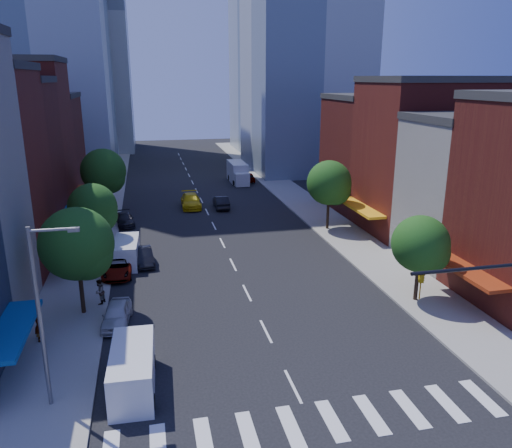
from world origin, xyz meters
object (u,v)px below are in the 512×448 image
(parked_car_second, at_px, (143,256))
(traffic_car_oncoming, at_px, (221,202))
(taxi, at_px, (191,201))
(box_truck, at_px, (238,173))
(cargo_van_near, at_px, (133,372))
(cargo_van_far, at_px, (126,253))
(traffic_car_far, at_px, (248,177))
(pedestrian_near, at_px, (38,326))
(parked_car_third, at_px, (118,267))
(parked_car_rear, at_px, (125,219))
(pedestrian_far, at_px, (99,292))
(parked_car_front, at_px, (117,314))

(parked_car_second, relative_size, traffic_car_oncoming, 0.93)
(taxi, relative_size, box_truck, 0.75)
(cargo_van_near, bearing_deg, cargo_van_far, 94.39)
(traffic_car_far, distance_m, pedestrian_near, 50.25)
(parked_car_third, xyz_separation_m, traffic_car_oncoming, (11.44, 19.69, 0.07))
(parked_car_second, relative_size, box_truck, 0.56)
(parked_car_third, bearing_deg, box_truck, 67.58)
(cargo_van_far, bearing_deg, cargo_van_near, -84.92)
(parked_car_third, relative_size, parked_car_rear, 1.13)
(traffic_car_oncoming, bearing_deg, parked_car_second, 62.35)
(cargo_van_near, distance_m, traffic_car_oncoming, 37.45)
(parked_car_rear, relative_size, pedestrian_far, 2.46)
(traffic_car_oncoming, distance_m, traffic_car_far, 16.58)
(parked_car_third, bearing_deg, pedestrian_far, -97.26)
(cargo_van_far, relative_size, box_truck, 0.67)
(parked_car_second, relative_size, taxi, 0.75)
(cargo_van_far, bearing_deg, parked_car_third, -102.26)
(parked_car_front, xyz_separation_m, traffic_car_oncoming, (11.16, 28.44, 0.05))
(cargo_van_far, height_order, traffic_car_far, cargo_van_far)
(cargo_van_near, distance_m, traffic_car_far, 53.92)
(parked_car_front, height_order, parked_car_rear, parked_car_front)
(parked_car_second, height_order, cargo_van_far, cargo_van_far)
(traffic_car_oncoming, relative_size, traffic_car_far, 1.10)
(cargo_van_near, xyz_separation_m, pedestrian_far, (-2.43, 10.76, -0.07))
(traffic_car_oncoming, xyz_separation_m, traffic_car_far, (6.56, 15.23, -0.05))
(traffic_car_far, height_order, pedestrian_far, pedestrian_far)
(parked_car_third, height_order, traffic_car_far, traffic_car_far)
(box_truck, xyz_separation_m, pedestrian_near, (-20.51, -44.84, -0.34))
(traffic_car_oncoming, bearing_deg, traffic_car_far, -112.73)
(parked_car_front, xyz_separation_m, taxi, (7.57, 29.63, 0.12))
(parked_car_front, bearing_deg, traffic_car_far, 73.51)
(taxi, distance_m, traffic_car_oncoming, 3.79)
(parked_car_second, distance_m, cargo_van_near, 18.50)
(box_truck, bearing_deg, pedestrian_near, -114.75)
(parked_car_rear, bearing_deg, traffic_car_far, 41.39)
(cargo_van_near, relative_size, cargo_van_far, 1.06)
(parked_car_third, relative_size, cargo_van_far, 0.98)
(parked_car_third, xyz_separation_m, pedestrian_near, (-4.18, -10.16, 0.41))
(traffic_car_far, height_order, pedestrian_near, pedestrian_near)
(cargo_van_far, bearing_deg, box_truck, 66.71)
(traffic_car_far, bearing_deg, cargo_van_far, 63.73)
(box_truck, bearing_deg, cargo_van_near, -106.45)
(parked_car_rear, xyz_separation_m, pedestrian_far, (-1.12, -20.24, 0.41))
(cargo_van_far, xyz_separation_m, pedestrian_far, (-1.62, -7.97, -0.01))
(parked_car_second, relative_size, pedestrian_near, 2.24)
(traffic_car_oncoming, height_order, pedestrian_far, pedestrian_far)
(parked_car_second, height_order, taxi, taxi)
(parked_car_front, height_order, traffic_car_far, traffic_car_far)
(parked_car_front, height_order, cargo_van_near, cargo_van_near)
(parked_car_front, bearing_deg, pedestrian_near, -156.82)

